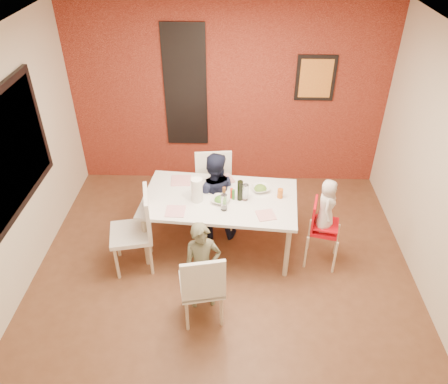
{
  "coord_description": "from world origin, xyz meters",
  "views": [
    {
      "loc": [
        0.12,
        -3.63,
        3.78
      ],
      "look_at": [
        0.0,
        0.3,
        1.05
      ],
      "focal_mm": 35.0,
      "sensor_mm": 36.0,
      "label": 1
    }
  ],
  "objects_px": {
    "child_near": "(202,267)",
    "wine_bottle": "(240,191)",
    "high_chair": "(321,227)",
    "child_far": "(214,196)",
    "chair_near": "(202,285)",
    "chair_far": "(214,187)",
    "chair_left": "(138,227)",
    "toddler": "(327,205)",
    "dining_table": "(220,202)",
    "paper_towel_roll": "(197,190)"
  },
  "relations": [
    {
      "from": "child_near",
      "to": "wine_bottle",
      "type": "bearing_deg",
      "value": 53.65
    },
    {
      "from": "high_chair",
      "to": "child_far",
      "type": "distance_m",
      "value": 1.37
    },
    {
      "from": "chair_near",
      "to": "chair_far",
      "type": "relative_size",
      "value": 0.92
    },
    {
      "from": "chair_near",
      "to": "child_near",
      "type": "distance_m",
      "value": 0.24
    },
    {
      "from": "chair_far",
      "to": "child_near",
      "type": "distance_m",
      "value": 1.45
    },
    {
      "from": "chair_left",
      "to": "toddler",
      "type": "relative_size",
      "value": 1.57
    },
    {
      "from": "child_near",
      "to": "chair_far",
      "type": "bearing_deg",
      "value": 74.47
    },
    {
      "from": "chair_left",
      "to": "high_chair",
      "type": "relative_size",
      "value": 1.19
    },
    {
      "from": "chair_left",
      "to": "child_near",
      "type": "relative_size",
      "value": 0.95
    },
    {
      "from": "toddler",
      "to": "wine_bottle",
      "type": "distance_m",
      "value": 1.0
    },
    {
      "from": "toddler",
      "to": "dining_table",
      "type": "bearing_deg",
      "value": 89.58
    },
    {
      "from": "chair_left",
      "to": "chair_far",
      "type": "bearing_deg",
      "value": 123.51
    },
    {
      "from": "child_far",
      "to": "wine_bottle",
      "type": "height_order",
      "value": "child_far"
    },
    {
      "from": "chair_far",
      "to": "chair_left",
      "type": "relative_size",
      "value": 0.99
    },
    {
      "from": "chair_near",
      "to": "chair_left",
      "type": "height_order",
      "value": "chair_left"
    },
    {
      "from": "child_far",
      "to": "chair_far",
      "type": "bearing_deg",
      "value": -87.64
    },
    {
      "from": "chair_near",
      "to": "child_far",
      "type": "distance_m",
      "value": 1.44
    },
    {
      "from": "chair_left",
      "to": "child_near",
      "type": "height_order",
      "value": "child_near"
    },
    {
      "from": "chair_near",
      "to": "high_chair",
      "type": "distance_m",
      "value": 1.64
    },
    {
      "from": "child_near",
      "to": "toddler",
      "type": "xyz_separation_m",
      "value": [
        1.37,
        0.71,
        0.3
      ]
    },
    {
      "from": "chair_left",
      "to": "toddler",
      "type": "distance_m",
      "value": 2.17
    },
    {
      "from": "chair_far",
      "to": "child_far",
      "type": "bearing_deg",
      "value": -93.93
    },
    {
      "from": "chair_near",
      "to": "toddler",
      "type": "height_order",
      "value": "toddler"
    },
    {
      "from": "child_near",
      "to": "wine_bottle",
      "type": "height_order",
      "value": "child_near"
    },
    {
      "from": "high_chair",
      "to": "child_far",
      "type": "relative_size",
      "value": 0.72
    },
    {
      "from": "chair_far",
      "to": "toddler",
      "type": "height_order",
      "value": "toddler"
    },
    {
      "from": "dining_table",
      "to": "chair_far",
      "type": "relative_size",
      "value": 1.86
    },
    {
      "from": "high_chair",
      "to": "child_far",
      "type": "height_order",
      "value": "child_far"
    },
    {
      "from": "toddler",
      "to": "paper_towel_roll",
      "type": "xyz_separation_m",
      "value": [
        -1.48,
        0.16,
        0.07
      ]
    },
    {
      "from": "paper_towel_roll",
      "to": "dining_table",
      "type": "bearing_deg",
      "value": 14.18
    },
    {
      "from": "paper_towel_roll",
      "to": "chair_left",
      "type": "bearing_deg",
      "value": -156.76
    },
    {
      "from": "child_far",
      "to": "paper_towel_roll",
      "type": "height_order",
      "value": "child_far"
    },
    {
      "from": "child_near",
      "to": "paper_towel_roll",
      "type": "xyz_separation_m",
      "value": [
        -0.12,
        0.88,
        0.37
      ]
    },
    {
      "from": "toddler",
      "to": "wine_bottle",
      "type": "relative_size",
      "value": 2.57
    },
    {
      "from": "chair_left",
      "to": "dining_table",
      "type": "bearing_deg",
      "value": 98.66
    },
    {
      "from": "dining_table",
      "to": "wine_bottle",
      "type": "bearing_deg",
      "value": -7.27
    },
    {
      "from": "child_far",
      "to": "toddler",
      "type": "bearing_deg",
      "value": 159.84
    },
    {
      "from": "chair_far",
      "to": "paper_towel_roll",
      "type": "xyz_separation_m",
      "value": [
        -0.17,
        -0.57,
        0.34
      ]
    },
    {
      "from": "chair_far",
      "to": "high_chair",
      "type": "relative_size",
      "value": 1.18
    },
    {
      "from": "toddler",
      "to": "paper_towel_roll",
      "type": "height_order",
      "value": "toddler"
    },
    {
      "from": "paper_towel_roll",
      "to": "child_near",
      "type": "bearing_deg",
      "value": -82.41
    },
    {
      "from": "dining_table",
      "to": "paper_towel_roll",
      "type": "relative_size",
      "value": 6.37
    },
    {
      "from": "child_far",
      "to": "high_chair",
      "type": "bearing_deg",
      "value": 159.94
    },
    {
      "from": "dining_table",
      "to": "wine_bottle",
      "type": "relative_size",
      "value": 7.44
    },
    {
      "from": "chair_far",
      "to": "child_near",
      "type": "height_order",
      "value": "child_near"
    },
    {
      "from": "child_near",
      "to": "child_far",
      "type": "relative_size",
      "value": 0.9
    },
    {
      "from": "dining_table",
      "to": "paper_towel_roll",
      "type": "bearing_deg",
      "value": -165.82
    },
    {
      "from": "child_far",
      "to": "paper_towel_roll",
      "type": "bearing_deg",
      "value": 60.57
    },
    {
      "from": "child_near",
      "to": "wine_bottle",
      "type": "distance_m",
      "value": 1.05
    },
    {
      "from": "high_chair",
      "to": "child_far",
      "type": "xyz_separation_m",
      "value": [
        -1.28,
        0.47,
        0.08
      ]
    }
  ]
}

